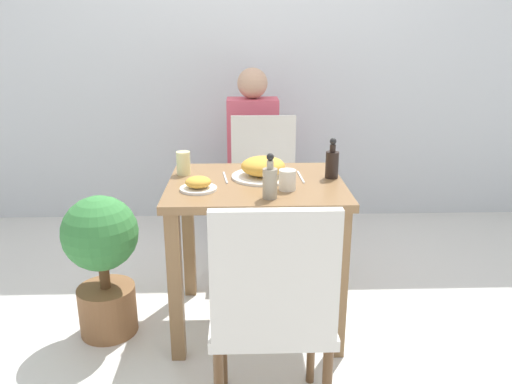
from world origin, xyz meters
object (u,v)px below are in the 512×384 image
food_plate (263,168)px  potted_plant_left (102,256)px  side_plate (198,184)px  condiment_bottle (270,181)px  person_figure (253,156)px  sauce_bottle (332,163)px  chair_far (264,182)px  drink_cup (287,180)px  chair_near (272,307)px  juice_glass (183,163)px

food_plate → potted_plant_left: bearing=-169.6°
side_plate → condiment_bottle: (0.31, -0.12, 0.05)m
person_figure → sauce_bottle: bearing=-71.8°
potted_plant_left → condiment_bottle: bearing=-12.0°
chair_far → drink_cup: 0.89m
chair_near → condiment_bottle: 0.57m
drink_cup → condiment_bottle: condiment_bottle is taller
chair_far → sauce_bottle: sauce_bottle is taller
potted_plant_left → sauce_bottle: bearing=6.7°
chair_near → side_plate: bearing=-64.9°
chair_far → sauce_bottle: bearing=-66.5°
food_plate → juice_glass: (-0.38, 0.07, 0.01)m
juice_glass → sauce_bottle: (0.71, -0.08, 0.02)m
side_plate → person_figure: (0.27, 1.23, -0.18)m
condiment_bottle → person_figure: (-0.04, 1.35, -0.23)m
drink_cup → condiment_bottle: (-0.08, -0.11, 0.03)m
chair_far → condiment_bottle: bearing=-91.3°
chair_near → person_figure: (-0.02, 1.84, 0.07)m
chair_far → juice_glass: chair_far is taller
chair_near → potted_plant_left: bearing=-41.3°
condiment_bottle → potted_plant_left: condiment_bottle is taller
juice_glass → sauce_bottle: 0.71m
chair_near → person_figure: size_ratio=0.77×
sauce_bottle → food_plate: bearing=178.1°
chair_near → sauce_bottle: size_ratio=4.71×
drink_cup → juice_glass: (-0.48, 0.26, 0.01)m
sauce_bottle → potted_plant_left: size_ratio=0.28×
side_plate → sauce_bottle: bearing=15.6°
juice_glass → drink_cup: bearing=-28.6°
sauce_bottle → person_figure: bearing=108.2°
chair_near → juice_glass: 0.98m
drink_cup → sauce_bottle: bearing=38.5°
drink_cup → person_figure: size_ratio=0.08×
food_plate → person_figure: (-0.02, 1.05, -0.20)m
food_plate → chair_near: bearing=-90.4°
chair_far → side_plate: size_ratio=5.55×
chair_near → side_plate: chair_near is taller
chair_near → chair_far: bearing=-91.6°
food_plate → potted_plant_left: size_ratio=0.43×
side_plate → juice_glass: (-0.09, 0.25, 0.03)m
chair_near → drink_cup: (0.10, 0.60, 0.27)m
condiment_bottle → side_plate: bearing=158.9°
chair_far → side_plate: 0.93m
juice_glass → condiment_bottle: (0.40, -0.37, 0.02)m
chair_far → food_plate: chair_far is taller
drink_cup → side_plate: bearing=178.7°
sauce_bottle → condiment_bottle: bearing=-136.8°
chair_far → side_plate: (-0.33, -0.84, 0.25)m
side_plate → drink_cup: 0.39m
chair_far → juice_glass: bearing=-125.6°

